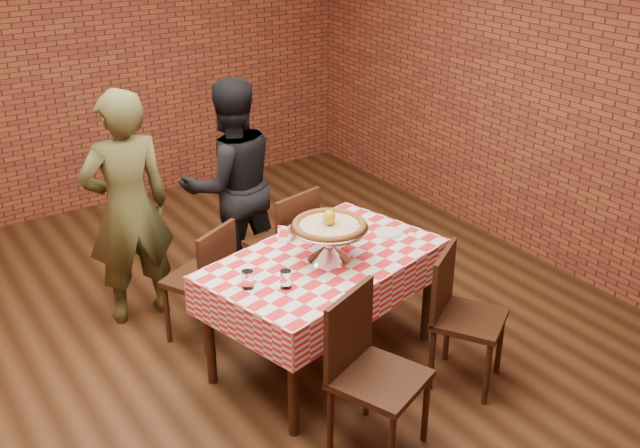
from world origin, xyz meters
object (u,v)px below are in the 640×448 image
at_px(diner_black, 231,184).
at_px(water_glass_left, 286,279).
at_px(chair_near_left, 380,378).
at_px(chair_far_right, 281,244).
at_px(diner_olive, 127,209).
at_px(condiment_caddy, 286,232).
at_px(chair_far_left, 199,282).
at_px(pizza, 329,226).
at_px(chair_near_right, 469,321).
at_px(table, 323,310).
at_px(water_glass_right, 248,280).
at_px(pizza_stand, 329,243).

bearing_deg(diner_black, water_glass_left, 79.96).
bearing_deg(chair_near_left, chair_far_right, 55.13).
bearing_deg(diner_olive, condiment_caddy, 131.93).
xyz_separation_m(chair_far_left, diner_olive, (-0.25, 0.51, 0.41)).
distance_m(pizza, chair_near_right, 1.03).
bearing_deg(condiment_caddy, water_glass_left, -154.04).
xyz_separation_m(diner_olive, diner_black, (0.82, 0.07, -0.03)).
relative_size(table, chair_near_right, 1.65).
bearing_deg(table, chair_far_right, 77.39).
xyz_separation_m(water_glass_right, chair_far_left, (0.02, 0.75, -0.38)).
bearing_deg(water_glass_left, condiment_caddy, 58.50).
distance_m(pizza_stand, pizza, 0.11).
distance_m(water_glass_left, chair_far_left, 0.96).
height_order(pizza_stand, chair_far_left, pizza_stand).
height_order(chair_near_left, diner_black, diner_black).
bearing_deg(chair_near_right, water_glass_right, 121.18).
xyz_separation_m(chair_near_left, chair_far_right, (0.39, 1.67, -0.02)).
distance_m(pizza_stand, water_glass_left, 0.43).
bearing_deg(chair_near_right, water_glass_left, 122.20).
bearing_deg(pizza_stand, chair_near_right, -47.27).
height_order(table, diner_black, diner_black).
bearing_deg(pizza, diner_olive, 123.43).
bearing_deg(chair_near_right, pizza_stand, 101.18).
bearing_deg(pizza, chair_near_right, -47.27).
height_order(pizza, diner_black, diner_black).
xyz_separation_m(condiment_caddy, chair_near_left, (-0.13, -1.16, -0.36)).
xyz_separation_m(table, water_glass_left, (-0.38, -0.19, 0.44)).
distance_m(water_glass_right, chair_far_left, 0.84).
height_order(water_glass_right, diner_black, diner_black).
bearing_deg(pizza, water_glass_left, -159.31).
xyz_separation_m(pizza_stand, condiment_caddy, (-0.09, 0.36, -0.05)).
distance_m(diner_olive, diner_black, 0.83).
height_order(table, chair_near_right, chair_near_right).
xyz_separation_m(chair_near_right, chair_far_left, (-1.15, 1.36, -0.01)).
distance_m(water_glass_right, diner_black, 1.46).
bearing_deg(condiment_caddy, chair_near_left, -129.00).
relative_size(chair_near_right, chair_far_left, 1.02).
bearing_deg(table, pizza, -63.03).
height_order(table, diner_olive, diner_olive).
height_order(water_glass_left, chair_near_left, chair_near_left).
bearing_deg(chair_near_left, table, 54.63).
height_order(table, condiment_caddy, condiment_caddy).
distance_m(pizza, diner_olive, 1.48).
relative_size(pizza, diner_black, 0.28).
height_order(chair_far_left, chair_far_right, chair_far_right).
xyz_separation_m(chair_near_left, diner_black, (0.23, 2.11, 0.34)).
height_order(water_glass_left, diner_black, diner_black).
bearing_deg(chair_far_left, pizza, 101.01).
xyz_separation_m(chair_near_right, chair_far_right, (-0.42, 1.51, 0.01)).
distance_m(pizza_stand, diner_olive, 1.48).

